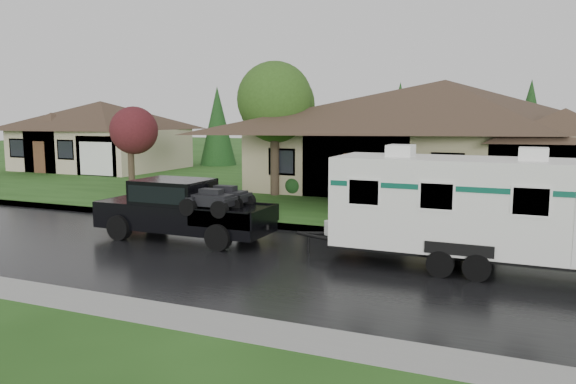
# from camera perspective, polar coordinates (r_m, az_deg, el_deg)

# --- Properties ---
(ground) EXTENTS (140.00, 140.00, 0.00)m
(ground) POSITION_cam_1_polar(r_m,az_deg,el_deg) (17.22, 1.91, -5.58)
(ground) COLOR #224917
(ground) RESTS_ON ground
(road) EXTENTS (140.00, 8.00, 0.01)m
(road) POSITION_cam_1_polar(r_m,az_deg,el_deg) (15.43, -0.83, -7.15)
(road) COLOR black
(road) RESTS_ON ground
(curb) EXTENTS (140.00, 0.50, 0.15)m
(curb) POSITION_cam_1_polar(r_m,az_deg,el_deg) (19.26, 4.36, -3.92)
(curb) COLOR gray
(curb) RESTS_ON ground
(lawn) EXTENTS (140.00, 26.00, 0.15)m
(lawn) POSITION_cam_1_polar(r_m,az_deg,el_deg) (31.44, 11.96, 0.52)
(lawn) COLOR #224917
(lawn) RESTS_ON ground
(house_main) EXTENTS (19.44, 10.80, 6.90)m
(house_main) POSITION_cam_1_polar(r_m,az_deg,el_deg) (29.68, 16.07, 6.77)
(house_main) COLOR tan
(house_main) RESTS_ON lawn
(house_far) EXTENTS (10.80, 8.64, 5.80)m
(house_far) POSITION_cam_1_polar(r_m,az_deg,el_deg) (42.05, -18.32, 6.07)
(house_far) COLOR #C1B18F
(house_far) RESTS_ON lawn
(tree_left_green) EXTENTS (3.77, 3.77, 6.24)m
(tree_left_green) POSITION_cam_1_polar(r_m,az_deg,el_deg) (26.90, -1.37, 8.88)
(tree_left_green) COLOR #382B1E
(tree_left_green) RESTS_ON lawn
(tree_red) EXTENTS (2.61, 2.61, 4.32)m
(tree_red) POSITION_cam_1_polar(r_m,az_deg,el_deg) (31.30, -15.76, 5.99)
(tree_red) COLOR #382B1E
(tree_red) RESTS_ON lawn
(shrub_row) EXTENTS (13.60, 1.00, 1.00)m
(shrub_row) POSITION_cam_1_polar(r_m,az_deg,el_deg) (25.45, 13.85, 0.07)
(shrub_row) COLOR #143814
(shrub_row) RESTS_ON lawn
(pickup_truck) EXTENTS (5.78, 2.20, 1.93)m
(pickup_truck) POSITION_cam_1_polar(r_m,az_deg,el_deg) (18.45, -10.82, -1.54)
(pickup_truck) COLOR black
(pickup_truck) RESTS_ON ground
(travel_trailer) EXTENTS (7.13, 2.51, 3.20)m
(travel_trailer) POSITION_cam_1_polar(r_m,az_deg,el_deg) (15.29, 17.60, -1.18)
(travel_trailer) COLOR white
(travel_trailer) RESTS_ON ground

